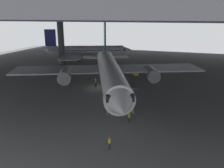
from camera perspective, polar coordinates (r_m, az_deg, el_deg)
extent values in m
plane|color=slate|center=(47.80, -2.77, -0.81)|extent=(110.00, 110.00, 0.00)
cylinder|color=#4C4F54|center=(72.05, -12.30, 10.31)|extent=(1.84, 1.84, 13.94)
cube|color=#38383D|center=(58.70, 2.08, 16.77)|extent=(121.00, 99.00, 1.20)
cube|color=#4C4F54|center=(35.67, -9.70, 15.24)|extent=(115.50, 0.50, 0.70)
cube|color=#4C4F54|center=(74.67, 5.81, 15.84)|extent=(115.50, 0.50, 0.70)
cylinder|color=white|center=(44.50, -0.53, 2.83)|extent=(16.27, 30.14, 4.17)
cone|color=white|center=(27.95, 2.38, -5.51)|extent=(5.75, 6.22, 4.09)
cube|color=black|center=(30.22, 1.74, -2.74)|extent=(4.42, 4.09, 0.92)
cone|color=white|center=(61.45, -1.85, 6.98)|extent=(5.92, 7.53, 3.54)
cube|color=#19592D|center=(58.21, -1.74, 11.50)|extent=(2.04, 4.26, 6.82)
cube|color=white|center=(57.95, 1.27, 6.63)|extent=(6.23, 5.25, 0.16)
cube|color=white|center=(57.60, -4.55, 6.52)|extent=(6.23, 5.25, 0.16)
cube|color=white|center=(51.38, 11.13, 3.88)|extent=(19.01, 13.93, 0.24)
cylinder|color=#9EA3A8|center=(48.86, 9.45, 2.45)|extent=(4.54, 6.00, 2.58)
cube|color=white|center=(49.90, -13.49, 3.37)|extent=(19.01, 13.93, 0.24)
cylinder|color=#9EA3A8|center=(47.61, -11.31, 1.99)|extent=(4.54, 6.00, 2.58)
cube|color=#19592D|center=(44.42, -0.53, 3.22)|extent=(15.43, 28.09, 0.16)
cylinder|color=#9EA3A8|center=(35.30, 0.86, -4.97)|extent=(0.20, 0.20, 1.15)
cylinder|color=black|center=(35.60, 0.85, -6.17)|extent=(0.64, 0.94, 0.90)
cylinder|color=#9EA3A8|center=(48.30, 2.37, 0.92)|extent=(0.20, 0.20, 1.15)
cylinder|color=black|center=(48.52, 2.36, 0.01)|extent=(0.64, 0.94, 0.90)
cylinder|color=#9EA3A8|center=(47.91, -4.01, 0.77)|extent=(0.20, 0.20, 1.15)
cylinder|color=black|center=(48.13, -3.99, -0.15)|extent=(0.64, 0.94, 0.90)
cube|color=slate|center=(35.53, 1.91, -6.40)|extent=(4.33, 3.00, 0.70)
cube|color=slate|center=(34.83, 1.94, -3.45)|extent=(3.98, 2.70, 3.28)
cube|color=slate|center=(34.59, 5.01, -0.85)|extent=(1.53, 1.63, 0.12)
cylinder|color=black|center=(35.01, 4.86, 0.22)|extent=(0.06, 0.06, 1.00)
cylinder|color=black|center=(33.88, 5.20, -0.34)|extent=(0.06, 0.06, 1.00)
cylinder|color=black|center=(36.48, 4.38, -6.16)|extent=(0.32, 0.23, 0.30)
cylinder|color=black|center=(35.21, 4.75, -7.03)|extent=(0.32, 0.23, 0.30)
cylinder|color=black|center=(36.10, -0.87, -6.36)|extent=(0.32, 0.23, 0.30)
cylinder|color=black|center=(34.82, -0.69, -7.25)|extent=(0.32, 0.23, 0.30)
cylinder|color=#232838|center=(26.52, -0.55, -14.72)|extent=(0.14, 0.14, 0.79)
cylinder|color=#232838|center=(26.37, -0.64, -14.92)|extent=(0.14, 0.14, 0.79)
cube|color=yellow|center=(26.10, -0.60, -13.55)|extent=(0.26, 0.38, 0.56)
cylinder|color=yellow|center=(26.28, -0.48, -13.25)|extent=(0.09, 0.09, 0.53)
cylinder|color=yellow|center=(25.90, -0.72, -13.74)|extent=(0.09, 0.09, 0.53)
sphere|color=#8C6647|center=(25.91, -0.60, -12.79)|extent=(0.21, 0.21, 0.21)
cylinder|color=#232838|center=(32.32, 4.22, -8.71)|extent=(0.14, 0.14, 0.84)
cylinder|color=#232838|center=(32.16, 4.11, -8.84)|extent=(0.14, 0.14, 0.84)
cube|color=yellow|center=(31.94, 4.19, -7.61)|extent=(0.26, 0.38, 0.59)
cylinder|color=yellow|center=(32.13, 4.34, -7.41)|extent=(0.09, 0.09, 0.56)
cylinder|color=yellow|center=(31.73, 4.04, -7.72)|extent=(0.09, 0.09, 0.56)
sphere|color=#8C6647|center=(31.77, 4.21, -6.92)|extent=(0.23, 0.23, 0.23)
cylinder|color=white|center=(76.61, -6.21, 8.07)|extent=(23.08, 11.71, 3.17)
cone|color=white|center=(77.10, 3.75, 8.18)|extent=(4.68, 4.29, 3.10)
cube|color=black|center=(76.83, 2.26, 8.47)|extent=(3.06, 3.32, 0.70)
cone|color=white|center=(78.34, -16.02, 7.95)|extent=(5.70, 4.38, 2.69)
cube|color=navy|center=(77.50, -14.77, 10.84)|extent=(3.29, 1.51, 5.18)
cube|color=white|center=(79.91, -13.67, 8.39)|extent=(3.90, 4.70, 0.16)
cube|color=white|center=(75.59, -14.24, 7.92)|extent=(3.90, 4.70, 0.16)
cube|color=white|center=(85.03, -8.55, 8.58)|extent=(10.26, 14.43, 0.24)
cylinder|color=#9EA3A8|center=(83.40, -7.44, 8.09)|extent=(4.55, 3.35, 1.96)
cube|color=white|center=(68.88, -9.71, 6.74)|extent=(10.26, 14.43, 0.24)
cylinder|color=#9EA3A8|center=(70.37, -8.16, 6.55)|extent=(4.55, 3.35, 1.96)
cube|color=navy|center=(76.58, -6.22, 8.24)|extent=(21.50, 11.13, 0.16)
cylinder|color=#9EA3A8|center=(76.93, -0.23, 6.74)|extent=(0.20, 0.20, 1.15)
cylinder|color=black|center=(77.07, -0.23, 6.15)|extent=(0.95, 0.61, 0.90)
cylinder|color=#9EA3A8|center=(79.21, -7.77, 6.87)|extent=(0.20, 0.20, 1.15)
cylinder|color=black|center=(79.34, -7.75, 6.30)|extent=(0.95, 0.61, 0.90)
cylinder|color=#9EA3A8|center=(74.92, -8.01, 6.32)|extent=(0.20, 0.20, 1.15)
cylinder|color=black|center=(75.06, -7.99, 5.72)|extent=(0.95, 0.61, 0.90)
cube|color=yellow|center=(57.28, 5.54, 2.60)|extent=(2.25, 2.49, 0.70)
cylinder|color=black|center=(56.86, 6.35, 2.13)|extent=(0.40, 0.46, 0.44)
cylinder|color=black|center=(56.44, 5.32, 2.05)|extent=(0.40, 0.46, 0.44)
cylinder|color=black|center=(58.29, 5.73, 2.50)|extent=(0.40, 0.46, 0.44)
cylinder|color=black|center=(57.88, 4.72, 2.43)|extent=(0.40, 0.46, 0.44)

